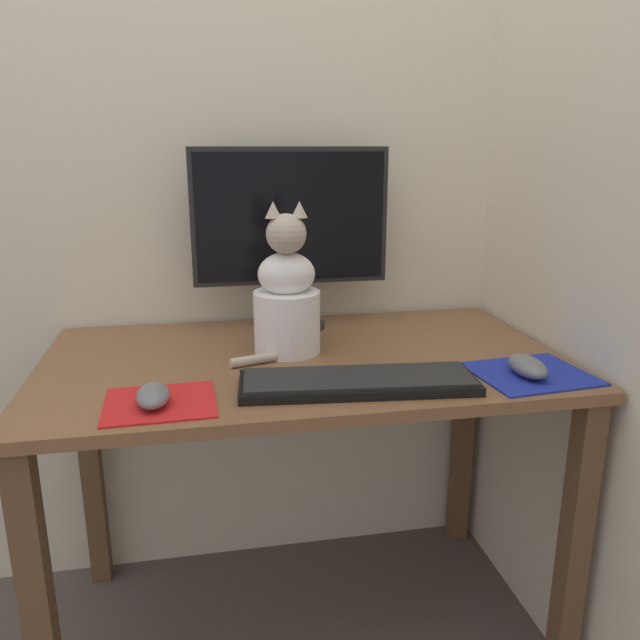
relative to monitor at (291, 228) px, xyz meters
The scene contains 11 objects.
ground_plane 1.01m from the monitor, 92.65° to the right, with size 12.00×12.00×0.00m, color #564C47.
wall_back 0.30m from the monitor, 94.88° to the left, with size 7.00×0.04×2.50m.
wall_side_right 0.69m from the monitor, 21.53° to the right, with size 0.04×7.00×2.50m.
desk 0.44m from the monitor, 92.65° to the right, with size 1.14×0.66×0.73m.
monitor is the anchor object (origin of this frame).
keyboard 0.51m from the monitor, 81.52° to the right, with size 0.47×0.19×0.02m.
mousepad_left 0.60m from the monitor, 124.62° to the right, with size 0.21×0.18×0.00m.
mousepad_right 0.67m from the monitor, 45.36° to the right, with size 0.25×0.22×0.00m.
computer_mouse_left 0.61m from the monitor, 124.79° to the right, with size 0.06×0.10×0.04m.
computer_mouse_right 0.66m from the monitor, 47.23° to the right, with size 0.06×0.11×0.04m.
cat 0.24m from the monitor, 101.45° to the right, with size 0.22×0.18×0.34m.
Camera 1 is at (-0.21, -1.31, 1.18)m, focal length 35.00 mm.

